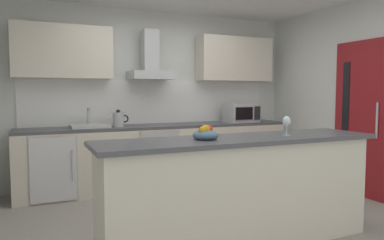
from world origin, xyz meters
The scene contains 16 objects.
ground centered at (0.00, 0.00, -0.01)m, with size 5.51×4.74×0.02m, color gray.
wall_back centered at (0.00, 1.93, 1.30)m, with size 5.51×0.12×2.60m, color silver.
wall_right centered at (2.31, 0.00, 1.30)m, with size 0.12×4.74×2.60m, color silver.
backsplash_tile centered at (0.00, 1.86, 1.23)m, with size 3.83×0.02×0.66m, color white.
counter_back centered at (0.00, 1.55, 0.45)m, with size 3.96×0.60×0.90m.
counter_island centered at (-0.05, -0.72, 0.49)m, with size 2.61×0.64×0.98m.
upper_cabinets centered at (0.00, 1.70, 1.91)m, with size 3.91×0.32×0.70m.
side_door centered at (2.24, -0.01, 1.03)m, with size 0.08×0.85×2.05m.
oven centered at (-0.12, 1.52, 0.46)m, with size 0.60×0.62×0.80m.
refrigerator centered at (-1.51, 1.52, 0.43)m, with size 0.58×0.60×0.85m.
microwave centered at (1.33, 1.50, 1.05)m, with size 0.50×0.38×0.30m.
sink centered at (-1.02, 1.54, 0.93)m, with size 0.50×0.40×0.26m.
kettle centered at (-0.64, 1.49, 1.01)m, with size 0.29×0.15×0.24m.
range_hood centered at (-0.12, 1.65, 1.79)m, with size 0.62×0.45×0.72m.
wine_glass centered at (0.42, -0.76, 1.10)m, with size 0.08×0.08×0.18m.
fruit_bowl centered at (-0.40, -0.72, 1.02)m, with size 0.22×0.22×0.13m.
Camera 1 is at (-1.75, -3.46, 1.37)m, focal length 34.00 mm.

